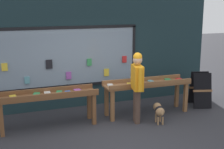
{
  "coord_description": "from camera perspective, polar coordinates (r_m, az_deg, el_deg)",
  "views": [
    {
      "loc": [
        -2.44,
        -5.97,
        2.84
      ],
      "look_at": [
        0.23,
        0.87,
        1.2
      ],
      "focal_mm": 50.0,
      "sensor_mm": 36.0,
      "label": 1
    }
  ],
  "objects": [
    {
      "name": "person_browsing",
      "position": [
        7.52,
        4.63,
        -1.35
      ],
      "size": [
        0.32,
        0.67,
        1.74
      ],
      "rotation": [
        0.0,
        0.0,
        1.35
      ],
      "color": "#4C382D",
      "rests_on": "ground_plane"
    },
    {
      "name": "shopfront_facade",
      "position": [
        8.75,
        -5.54,
        6.07
      ],
      "size": [
        7.77,
        0.29,
        3.76
      ],
      "color": "#192D33",
      "rests_on": "ground_plane"
    },
    {
      "name": "display_table_left",
      "position": [
        7.45,
        -11.64,
        -4.28
      ],
      "size": [
        2.32,
        0.62,
        0.89
      ],
      "color": "brown",
      "rests_on": "ground_plane"
    },
    {
      "name": "ground_plane",
      "position": [
        7.05,
        0.84,
        -11.15
      ],
      "size": [
        40.0,
        40.0,
        0.0
      ],
      "primitive_type": "plane",
      "color": "#2D2D33"
    },
    {
      "name": "small_dog",
      "position": [
        7.76,
        8.6,
        -6.51
      ],
      "size": [
        0.3,
        0.54,
        0.46
      ],
      "rotation": [
        0.0,
        0.0,
        1.34
      ],
      "color": "#99724C",
      "rests_on": "ground_plane"
    },
    {
      "name": "display_table_right",
      "position": [
        8.25,
        6.38,
        -2.23
      ],
      "size": [
        2.32,
        0.64,
        0.93
      ],
      "color": "brown",
      "rests_on": "ground_plane"
    },
    {
      "name": "sandwich_board_sign",
      "position": [
        9.23,
        15.83,
        -2.57
      ],
      "size": [
        0.66,
        0.72,
        0.98
      ],
      "rotation": [
        0.0,
        0.0,
        -0.3
      ],
      "color": "black",
      "rests_on": "ground_plane"
    }
  ]
}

